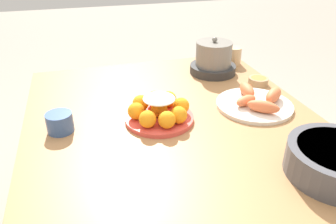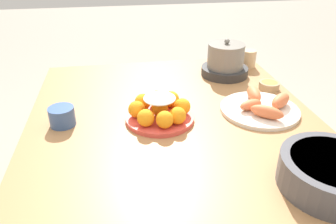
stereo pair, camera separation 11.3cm
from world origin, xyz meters
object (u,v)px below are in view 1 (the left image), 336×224
(sauce_bowl, at_px, (258,81))
(cup_near, at_px, (60,122))
(seafood_platter, at_px, (256,102))
(warming_pot, at_px, (213,59))
(cup_far, at_px, (234,56))
(cake_plate, at_px, (159,111))
(dining_table, at_px, (176,145))

(sauce_bowl, xyz_separation_m, cup_near, (0.16, -0.83, 0.02))
(seafood_platter, relative_size, warming_pot, 1.35)
(cup_far, height_order, warming_pot, warming_pot)
(cake_plate, xyz_separation_m, sauce_bowl, (-0.18, 0.49, -0.02))
(cake_plate, relative_size, warming_pot, 1.14)
(sauce_bowl, bearing_deg, warming_pot, -142.61)
(sauce_bowl, bearing_deg, cup_far, 177.98)
(warming_pot, bearing_deg, dining_table, -36.74)
(cake_plate, height_order, seafood_platter, cake_plate)
(cup_near, relative_size, cup_far, 1.04)
(seafood_platter, bearing_deg, sauce_bowl, 148.20)
(cake_plate, height_order, warming_pot, warming_pot)
(warming_pot, bearing_deg, cup_near, -63.48)
(warming_pot, bearing_deg, cake_plate, -44.31)
(dining_table, distance_m, cake_plate, 0.14)
(cup_near, distance_m, cup_far, 0.94)
(cup_far, bearing_deg, dining_table, -42.68)
(cake_plate, height_order, cup_far, cake_plate)
(dining_table, xyz_separation_m, cup_far, (-0.49, 0.45, 0.13))
(dining_table, xyz_separation_m, cup_near, (-0.06, -0.39, 0.12))
(dining_table, bearing_deg, cake_plate, -129.46)
(cup_near, xyz_separation_m, warming_pot, (-0.34, 0.69, 0.03))
(dining_table, bearing_deg, cup_near, -99.13)
(dining_table, relative_size, cup_far, 15.07)
(sauce_bowl, bearing_deg, cup_near, -78.85)
(seafood_platter, distance_m, warming_pot, 0.37)
(seafood_platter, bearing_deg, warming_pot, -176.02)
(cup_near, height_order, warming_pot, warming_pot)
(cup_near, bearing_deg, sauce_bowl, 101.15)
(cake_plate, relative_size, cup_far, 2.89)
(seafood_platter, bearing_deg, dining_table, -82.56)
(dining_table, bearing_deg, warming_pot, 143.26)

